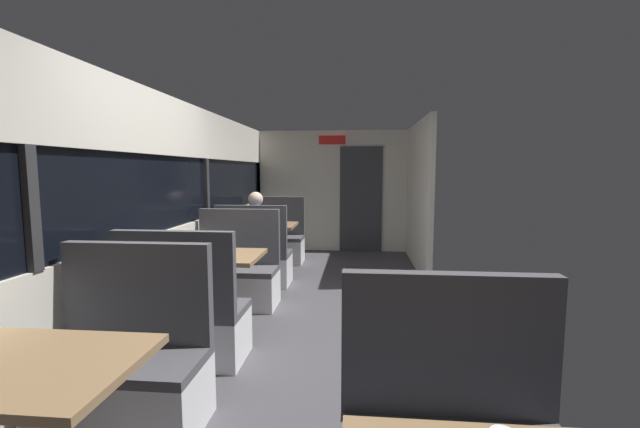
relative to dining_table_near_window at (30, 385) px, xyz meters
The scene contains 13 objects.
ground_plane 2.36m from the dining_table_near_window, 66.82° to the left, with size 3.30×9.20×0.02m, color #423F44.
carriage_window_panel_left 2.21m from the dining_table_near_window, 104.90° to the left, with size 0.09×8.48×2.30m.
carriage_end_bulkhead 6.38m from the dining_table_near_window, 81.37° to the left, with size 2.90×0.11×2.30m.
carriage_aisle_panel_right 5.63m from the dining_table_near_window, 65.26° to the left, with size 0.08×2.40×2.30m, color beige.
dining_table_near_window is the anchor object (origin of this frame).
bench_near_window_facing_entry 0.77m from the dining_table_near_window, 90.00° to the left, with size 0.95×0.50×1.10m.
dining_table_mid_window 2.24m from the dining_table_near_window, 90.00° to the left, with size 0.90×0.70×0.74m.
bench_mid_window_facing_end 1.57m from the dining_table_near_window, 90.00° to the left, with size 0.95×0.50×1.10m.
bench_mid_window_facing_entry 2.96m from the dining_table_near_window, 90.00° to the left, with size 0.95×0.50×1.10m.
dining_table_far_window 4.48m from the dining_table_near_window, 90.00° to the left, with size 0.90×0.70×0.74m.
bench_far_window_facing_end 3.80m from the dining_table_near_window, 90.00° to the left, with size 0.95×0.50×1.10m.
bench_far_window_facing_entry 5.19m from the dining_table_near_window, 90.00° to the left, with size 0.95×0.50×1.10m.
seated_passenger 3.86m from the dining_table_near_window, 90.00° to the left, with size 0.47×0.55×1.26m.
Camera 1 is at (0.49, -3.61, 1.55)m, focal length 22.85 mm.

